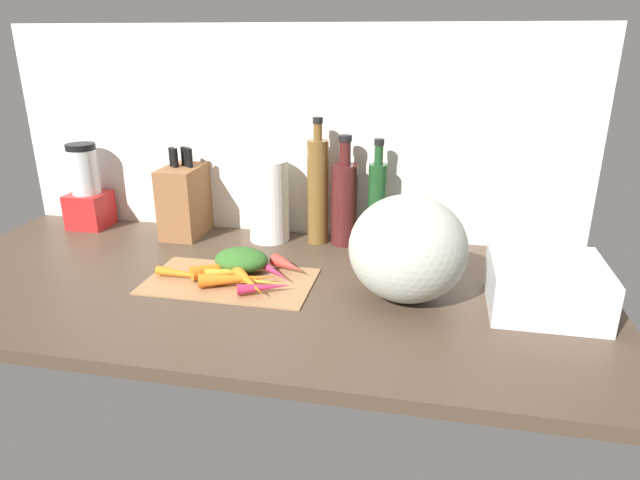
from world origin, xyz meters
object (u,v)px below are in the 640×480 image
carrot_2 (223,267)px  carrot_6 (188,275)px  cutting_board (230,280)px  carrot_4 (288,265)px  carrot_7 (264,287)px  winter_squash (408,249)px  bottle_0 (318,190)px  bottle_1 (344,201)px  carrot_0 (236,271)px  dish_rack (546,286)px  carrot_8 (248,281)px  carrot_5 (270,269)px  bottle_2 (377,203)px  carrot_3 (248,281)px  carrot_1 (237,279)px  knife_block (185,200)px  blender_appliance (87,192)px  paper_towel_roll (269,201)px

carrot_2 → carrot_6: bearing=-144.3°
cutting_board → carrot_4: 14.92cm
carrot_6 → carrot_7: 20.66cm
cutting_board → winter_squash: 44.05cm
bottle_0 → bottle_1: size_ratio=1.15×
carrot_2 → bottle_1: bottle_1 is taller
cutting_board → carrot_0: bearing=59.4°
dish_rack → carrot_8: bearing=-176.2°
carrot_5 → bottle_1: bearing=62.7°
carrot_2 → bottle_1: bearing=48.7°
carrot_7 → dish_rack: (62.13, 6.44, 3.41)cm
carrot_5 → bottle_2: bottle_2 is taller
carrot_2 → carrot_4: bearing=15.5°
carrot_2 → bottle_2: bottle_2 is taller
carrot_3 → carrot_5: 7.91cm
dish_rack → carrot_1: bearing=-176.7°
carrot_2 → bottle_2: bearing=40.0°
winter_squash → knife_block: bearing=155.6°
winter_squash → bottle_1: bearing=121.3°
carrot_2 → carrot_6: (-7.17, -5.15, -0.60)cm
carrot_5 → carrot_6: size_ratio=0.97×
carrot_8 → blender_appliance: (-63.60, 34.75, 8.78)cm
cutting_board → bottle_2: size_ratio=1.33×
carrot_0 → winter_squash: 42.63cm
carrot_7 → carrot_1: bearing=161.8°
cutting_board → carrot_8: 7.18cm
dish_rack → carrot_6: bearing=-177.9°
blender_appliance → dish_rack: 133.88cm
carrot_7 → blender_appliance: 77.97cm
bottle_1 → bottle_2: (9.25, 0.18, 0.16)cm
winter_squash → knife_block: knife_block is taller
carrot_3 → carrot_7: (4.88, -3.11, 0.19)cm
winter_squash → dish_rack: size_ratio=1.11×
carrot_5 → carrot_8: 8.76cm
carrot_1 → carrot_4: bearing=46.9°
blender_appliance → paper_towel_roll: (58.63, -0.17, 0.62)cm
carrot_5 → carrot_2: bearing=-171.5°
carrot_6 → dish_rack: size_ratio=0.72×
winter_squash → bottle_0: size_ratio=0.73×
carrot_5 → carrot_7: 10.50cm
carrot_4 → carrot_6: 24.62cm
cutting_board → carrot_1: 4.82cm
carrot_0 → bottle_2: size_ratio=0.49×
cutting_board → carrot_2: 4.64cm
carrot_2 → bottle_2: 46.65cm
carrot_5 → bottle_2: (23.40, 27.57, 10.49)cm
carrot_0 → dish_rack: size_ratio=0.63×
bottle_2 → carrot_2: bearing=-140.0°
dish_rack → carrot_5: bearing=176.5°
carrot_8 → blender_appliance: bearing=151.3°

